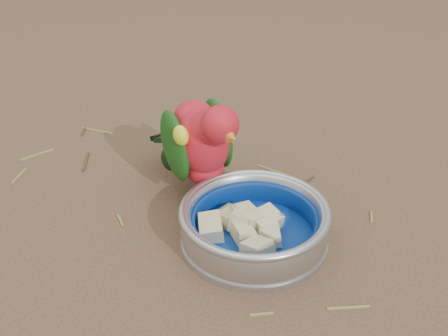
{
  "coord_description": "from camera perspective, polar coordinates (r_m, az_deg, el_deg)",
  "views": [
    {
      "loc": [
        -0.13,
        -0.66,
        0.57
      ],
      "look_at": [
        0.05,
        0.11,
        0.08
      ],
      "focal_mm": 50.0,
      "sensor_mm": 36.0,
      "label": 1
    }
  ],
  "objects": [
    {
      "name": "ground",
      "position": [
        0.89,
        -1.42,
        -8.49
      ],
      "size": [
        60.0,
        60.0,
        0.0
      ],
      "primitive_type": "plane",
      "color": "brown"
    },
    {
      "name": "lory_parrot",
      "position": [
        0.97,
        -2.06,
        1.7
      ],
      "size": [
        0.17,
        0.24,
        0.18
      ],
      "primitive_type": null,
      "rotation": [
        0.0,
        0.0,
        -2.81
      ],
      "color": "red",
      "rests_on": "ground"
    },
    {
      "name": "ground_debris",
      "position": [
        0.94,
        0.55,
        -5.33
      ],
      "size": [
        0.9,
        0.8,
        0.01
      ],
      "primitive_type": null,
      "color": "olive",
      "rests_on": "ground"
    },
    {
      "name": "bowl_wall",
      "position": [
        0.89,
        2.82,
        -4.96
      ],
      "size": [
        0.21,
        0.21,
        0.04
      ],
      "primitive_type": null,
      "color": "#B2B2BA",
      "rests_on": "food_bowl"
    },
    {
      "name": "food_bowl",
      "position": [
        0.91,
        2.77,
        -6.48
      ],
      "size": [
        0.21,
        0.21,
        0.02
      ],
      "primitive_type": "cylinder",
      "color": "#B2B2BA",
      "rests_on": "ground"
    },
    {
      "name": "fruit_wedges",
      "position": [
        0.9,
        2.81,
        -5.32
      ],
      "size": [
        0.13,
        0.13,
        0.03
      ],
      "primitive_type": null,
      "color": "beige",
      "rests_on": "food_bowl"
    }
  ]
}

